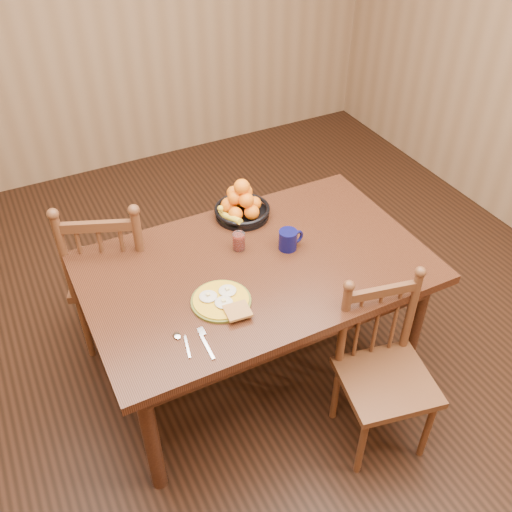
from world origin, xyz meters
name	(u,v)px	position (x,y,z in m)	size (l,w,h in m)	color
room	(256,151)	(0.00, 0.00, 1.35)	(4.52, 5.02, 2.72)	black
dining_table	(256,278)	(0.00, 0.00, 0.67)	(1.60, 1.00, 0.75)	black
chair_far	(114,274)	(-0.56, 0.56, 0.48)	(0.57, 0.56, 0.98)	#4D2D17
chair_near	(384,373)	(0.34, -0.60, 0.43)	(0.47, 0.45, 0.88)	#4D2D17
breakfast_plate	(222,301)	(-0.25, -0.16, 0.76)	(0.26, 0.29, 0.04)	#59601E
fork	(205,341)	(-0.40, -0.34, 0.75)	(0.03, 0.18, 0.00)	silver
spoon	(181,339)	(-0.49, -0.29, 0.75)	(0.05, 0.16, 0.01)	silver
coffee_mug	(289,239)	(0.20, 0.04, 0.80)	(0.13, 0.09, 0.10)	#0B0C3E
juice_glass	(239,242)	(-0.02, 0.14, 0.79)	(0.06, 0.06, 0.09)	silver
fruit_bowl	(241,205)	(0.11, 0.38, 0.82)	(0.29, 0.29, 0.22)	black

